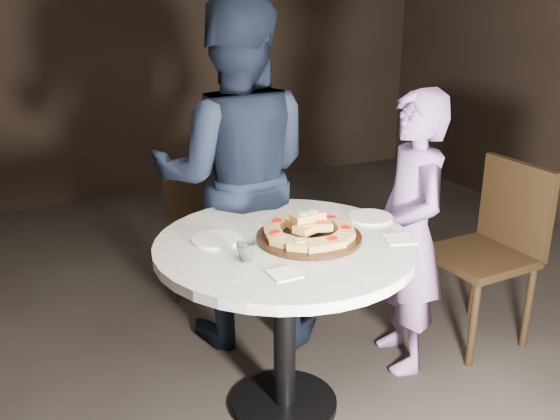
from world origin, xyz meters
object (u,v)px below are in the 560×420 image
diner_navy (235,177)px  diner_teal (409,234)px  serving_board (309,237)px  focaccia_pile (309,228)px  chair_far (201,216)px  table (285,275)px  water_glass (246,252)px  chair_right (495,240)px

diner_navy → diner_teal: (0.68, -0.64, -0.21)m
serving_board → focaccia_pile: bearing=58.5°
serving_board → diner_teal: bearing=10.3°
chair_far → table: bearing=103.8°
water_glass → diner_teal: bearing=11.5°
focaccia_pile → water_glass: 0.34m
water_glass → chair_far: 1.44m
table → water_glass: water_glass is taller
diner_navy → diner_teal: bearing=158.8°
serving_board → chair_right: bearing=5.6°
chair_far → chair_right: chair_right is taller
water_glass → diner_navy: 0.89m
diner_teal → serving_board: bearing=-65.0°
serving_board → diner_navy: 0.76m
table → diner_teal: bearing=7.2°
focaccia_pile → chair_right: bearing=5.5°
focaccia_pile → chair_right: size_ratio=0.41×
chair_right → water_glass: bearing=-85.0°
serving_board → chair_right: 1.26m
serving_board → water_glass: (-0.33, -0.08, 0.03)m
table → diner_teal: size_ratio=0.85×
serving_board → water_glass: 0.34m
serving_board → focaccia_pile: (0.00, 0.00, 0.04)m
chair_right → diner_teal: bearing=-91.9°
diner_teal → water_glass: bearing=-63.8°
serving_board → diner_navy: (-0.04, 0.76, 0.07)m
table → diner_teal: diner_teal is taller
chair_far → water_glass: bearing=94.6°
focaccia_pile → chair_far: 1.34m
water_glass → chair_right: size_ratio=0.08×
focaccia_pile → chair_far: (-0.07, 1.29, -0.37)m
serving_board → chair_far: bearing=93.0°
focaccia_pile → diner_navy: size_ratio=0.22×
chair_far → chair_right: (1.29, -1.17, 0.04)m
water_glass → diner_navy: size_ratio=0.04×
diner_navy → water_glass: bearing=93.2°
focaccia_pile → diner_teal: (0.63, 0.11, -0.18)m
water_glass → diner_teal: (0.97, 0.20, -0.17)m
table → focaccia_pile: (0.11, -0.02, 0.21)m
chair_far → diner_navy: bearing=108.3°
water_glass → chair_right: 1.60m
table → diner_navy: size_ratio=0.66×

